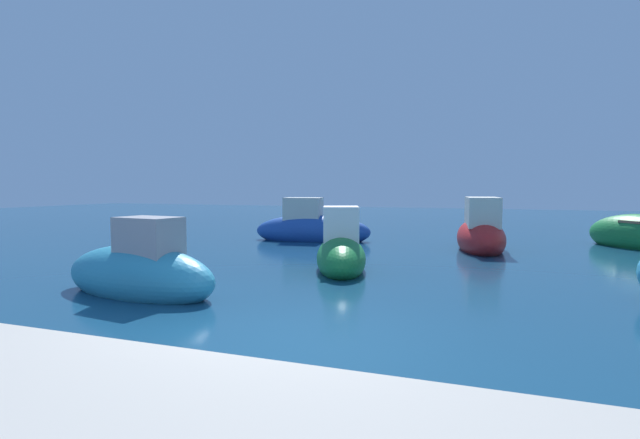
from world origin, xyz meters
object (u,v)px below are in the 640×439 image
object	(u,v)px
moored_boat_0	(481,234)
moored_boat_2	(311,229)
moored_boat_5	(140,273)
moored_boat_3	(341,253)

from	to	relation	value
moored_boat_0	moored_boat_2	world-z (taller)	moored_boat_0
moored_boat_2	moored_boat_5	size ratio (longest dim) A/B	1.23
moored_boat_0	moored_boat_3	bearing A→B (deg)	140.66
moored_boat_2	moored_boat_3	size ratio (longest dim) A/B	1.33
moored_boat_3	moored_boat_5	distance (m)	4.66
moored_boat_0	moored_boat_3	xyz separation A→B (m)	(-2.92, -5.03, -0.08)
moored_boat_0	moored_boat_5	size ratio (longest dim) A/B	1.10
moored_boat_0	moored_boat_3	distance (m)	5.82
moored_boat_2	moored_boat_5	xyz separation A→B (m)	(0.39, -9.55, -0.03)
moored_boat_2	moored_boat_5	bearing A→B (deg)	-94.16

